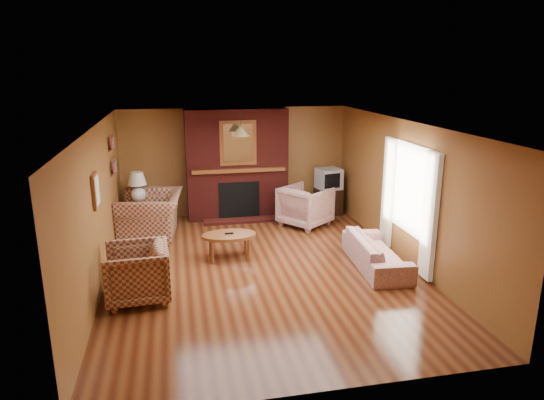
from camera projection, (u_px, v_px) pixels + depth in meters
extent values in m
plane|color=#461E0F|center=(262.00, 269.00, 8.10)|extent=(6.50, 6.50, 0.00)
plane|color=silver|center=(261.00, 125.00, 7.46)|extent=(6.50, 6.50, 0.00)
plane|color=brown|center=(236.00, 162.00, 10.85)|extent=(6.50, 0.00, 6.50)
plane|color=brown|center=(321.00, 286.00, 4.71)|extent=(6.50, 0.00, 6.50)
plane|color=brown|center=(99.00, 208.00, 7.30)|extent=(0.00, 6.50, 6.50)
plane|color=brown|center=(406.00, 192.00, 8.26)|extent=(0.00, 6.50, 6.50)
cube|color=#4F1411|center=(237.00, 164.00, 10.61)|extent=(2.20, 0.50, 2.40)
cube|color=black|center=(239.00, 200.00, 10.59)|extent=(0.90, 0.06, 0.80)
cube|color=#4F1411|center=(240.00, 220.00, 10.54)|extent=(1.60, 0.35, 0.06)
cube|color=brown|center=(239.00, 170.00, 10.38)|extent=(2.00, 0.18, 0.08)
cube|color=brown|center=(238.00, 143.00, 10.25)|extent=(0.78, 0.05, 0.95)
cube|color=white|center=(238.00, 143.00, 10.22)|extent=(0.62, 0.02, 0.80)
cube|color=silver|center=(430.00, 217.00, 7.39)|extent=(0.08, 0.35, 2.00)
cube|color=silver|center=(388.00, 193.00, 8.81)|extent=(0.08, 0.35, 2.00)
cube|color=white|center=(410.00, 189.00, 8.04)|extent=(0.03, 1.10, 1.50)
cube|color=brown|center=(114.00, 172.00, 9.06)|extent=(0.06, 0.55, 0.04)
cube|color=brown|center=(111.00, 149.00, 8.94)|extent=(0.06, 0.55, 0.04)
cube|color=brown|center=(95.00, 191.00, 6.92)|extent=(0.04, 0.40, 0.50)
cube|color=white|center=(97.00, 191.00, 6.93)|extent=(0.01, 0.32, 0.42)
cylinder|color=black|center=(241.00, 121.00, 9.68)|extent=(0.01, 0.01, 0.35)
cone|color=tan|center=(241.00, 132.00, 9.74)|extent=(0.36, 0.36, 0.18)
imported|color=maroon|center=(151.00, 215.00, 9.54)|extent=(1.30, 1.45, 0.87)
imported|color=maroon|center=(137.00, 273.00, 6.93)|extent=(0.95, 0.92, 0.82)
imported|color=beige|center=(376.00, 252.00, 8.12)|extent=(0.81, 1.82, 0.52)
imported|color=beige|center=(305.00, 206.00, 10.21)|extent=(1.28, 1.28, 0.84)
ellipsoid|color=brown|center=(229.00, 235.00, 8.42)|extent=(0.94, 0.58, 0.05)
cube|color=black|center=(229.00, 233.00, 8.41)|extent=(0.15, 0.05, 0.02)
cylinder|color=brown|center=(246.00, 243.00, 8.72)|extent=(0.05, 0.05, 0.41)
cylinder|color=brown|center=(210.00, 245.00, 8.60)|extent=(0.05, 0.05, 0.41)
cylinder|color=brown|center=(249.00, 250.00, 8.36)|extent=(0.05, 0.05, 0.41)
cylinder|color=brown|center=(212.00, 253.00, 8.24)|extent=(0.05, 0.05, 0.41)
cube|color=brown|center=(140.00, 216.00, 9.92)|extent=(0.47, 0.47, 0.62)
sphere|color=silver|center=(138.00, 194.00, 9.80)|extent=(0.30, 0.30, 0.30)
cylinder|color=black|center=(137.00, 186.00, 9.76)|extent=(0.03, 0.03, 0.09)
cone|color=silver|center=(137.00, 178.00, 9.71)|extent=(0.37, 0.37, 0.26)
cube|color=black|center=(328.00, 201.00, 11.06)|extent=(0.57, 0.52, 0.59)
cube|color=#AEB1B6|center=(329.00, 179.00, 10.92)|extent=(0.58, 0.57, 0.46)
cube|color=black|center=(332.00, 181.00, 10.68)|extent=(0.38, 0.09, 0.33)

